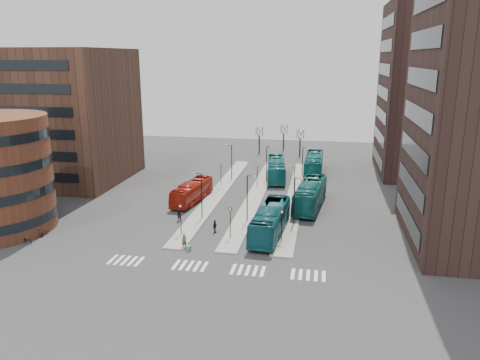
% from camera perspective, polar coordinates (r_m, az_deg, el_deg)
% --- Properties ---
extents(ground, '(160.00, 160.00, 0.00)m').
position_cam_1_polar(ground, '(45.22, -6.31, -12.56)').
color(ground, '#2D2D30').
rests_on(ground, ground).
extents(island_left, '(2.50, 45.00, 0.15)m').
position_cam_1_polar(island_left, '(73.18, -2.70, -1.57)').
color(island_left, gray).
rests_on(island_left, ground).
extents(island_mid, '(2.50, 45.00, 0.15)m').
position_cam_1_polar(island_mid, '(72.12, 1.96, -1.81)').
color(island_mid, gray).
rests_on(island_mid, ground).
extents(island_right, '(2.50, 45.00, 0.15)m').
position_cam_1_polar(island_right, '(71.54, 6.72, -2.05)').
color(island_right, gray).
rests_on(island_right, ground).
extents(suitcase, '(0.56, 0.51, 0.58)m').
position_cam_1_polar(suitcase, '(52.24, -6.29, -8.30)').
color(suitcase, '#1B3C95').
rests_on(suitcase, ground).
extents(red_bus, '(3.88, 10.86, 2.96)m').
position_cam_1_polar(red_bus, '(69.01, -5.87, -1.44)').
color(red_bus, '#A21A0C').
rests_on(red_bus, ground).
extents(teal_bus_a, '(3.83, 12.71, 3.49)m').
position_cam_1_polar(teal_bus_a, '(56.16, 3.73, -4.96)').
color(teal_bus_a, '#12535C').
rests_on(teal_bus_a, ground).
extents(teal_bus_b, '(4.39, 12.69, 3.46)m').
position_cam_1_polar(teal_bus_b, '(81.58, 4.43, 1.33)').
color(teal_bus_b, '#136262').
rests_on(teal_bus_b, ground).
extents(teal_bus_c, '(4.55, 13.36, 3.65)m').
position_cam_1_polar(teal_bus_c, '(66.84, 8.55, -1.76)').
color(teal_bus_c, '#135F5B').
rests_on(teal_bus_c, ground).
extents(teal_bus_d, '(3.17, 12.93, 3.59)m').
position_cam_1_polar(teal_bus_d, '(86.09, 8.97, 1.96)').
color(teal_bus_d, '#146766').
rests_on(teal_bus_d, ground).
extents(traveller, '(0.73, 0.67, 1.68)m').
position_cam_1_polar(traveller, '(52.82, -6.80, -7.40)').
color(traveller, '#4F4C2F').
rests_on(traveller, ground).
extents(commuter_a, '(0.79, 0.63, 1.58)m').
position_cam_1_polar(commuter_a, '(61.36, -7.45, -4.26)').
color(commuter_a, black).
rests_on(commuter_a, ground).
extents(commuter_b, '(0.59, 0.99, 1.59)m').
position_cam_1_polar(commuter_b, '(57.00, -3.09, -5.66)').
color(commuter_b, black).
rests_on(commuter_b, ground).
extents(commuter_c, '(0.62, 1.02, 1.53)m').
position_cam_1_polar(commuter_c, '(56.76, 2.42, -5.77)').
color(commuter_c, black).
rests_on(commuter_c, ground).
extents(bicycle_near, '(1.64, 0.96, 0.81)m').
position_cam_1_polar(bicycle_near, '(59.10, -24.55, -6.69)').
color(bicycle_near, gray).
rests_on(bicycle_near, ground).
extents(bicycle_mid, '(1.69, 0.56, 1.01)m').
position_cam_1_polar(bicycle_mid, '(60.57, -23.52, -5.97)').
color(bicycle_mid, gray).
rests_on(bicycle_mid, ground).
extents(bicycle_far, '(1.73, 1.08, 0.86)m').
position_cam_1_polar(bicycle_far, '(61.18, -23.12, -5.80)').
color(bicycle_far, gray).
rests_on(bicycle_far, ground).
extents(crosswalk_stripes, '(22.35, 2.40, 0.01)m').
position_cam_1_polar(crosswalk_stripes, '(48.26, -2.92, -10.62)').
color(crosswalk_stripes, silver).
rests_on(crosswalk_stripes, ground).
extents(office_block, '(25.00, 20.12, 22.00)m').
position_cam_1_polar(office_block, '(86.23, -22.15, 7.28)').
color(office_block, '#4C3023').
rests_on(office_block, ground).
extents(tower_far, '(20.12, 20.00, 30.00)m').
position_cam_1_polar(tower_far, '(90.82, 23.41, 10.03)').
color(tower_far, '#32201C').
rests_on(tower_far, ground).
extents(sign_poles, '(12.45, 22.12, 3.65)m').
position_cam_1_polar(sign_poles, '(64.88, 0.73, -1.57)').
color(sign_poles, black).
rests_on(sign_poles, ground).
extents(lamp_posts, '(14.04, 20.24, 6.12)m').
position_cam_1_polar(lamp_posts, '(69.19, 2.26, 0.47)').
color(lamp_posts, black).
rests_on(lamp_posts, ground).
extents(bare_trees, '(10.97, 8.14, 5.90)m').
position_cam_1_polar(bare_trees, '(103.06, 4.99, 4.73)').
color(bare_trees, black).
rests_on(bare_trees, ground).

